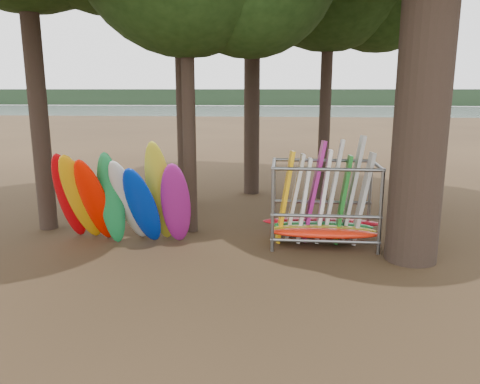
{
  "coord_description": "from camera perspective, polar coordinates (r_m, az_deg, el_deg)",
  "views": [
    {
      "loc": [
        0.92,
        -10.35,
        4.02
      ],
      "look_at": [
        -0.16,
        1.5,
        1.4
      ],
      "focal_mm": 35.0,
      "sensor_mm": 36.0,
      "label": 1
    }
  ],
  "objects": [
    {
      "name": "ground",
      "position": [
        11.14,
        0.12,
        -8.74
      ],
      "size": [
        120.0,
        120.0,
        0.0
      ],
      "primitive_type": "plane",
      "color": "#47331E",
      "rests_on": "ground"
    },
    {
      "name": "lake",
      "position": [
        70.47,
        4.51,
        9.13
      ],
      "size": [
        160.0,
        160.0,
        0.0
      ],
      "primitive_type": "plane",
      "color": "gray",
      "rests_on": "ground"
    },
    {
      "name": "far_shore",
      "position": [
        120.37,
        4.87,
        11.43
      ],
      "size": [
        160.0,
        4.0,
        4.0
      ],
      "primitive_type": "cube",
      "color": "black",
      "rests_on": "ground"
    },
    {
      "name": "kayak_row",
      "position": [
        12.37,
        -14.62,
        -1.01
      ],
      "size": [
        3.72,
        2.1,
        2.99
      ],
      "color": "#BE040A",
      "rests_on": "ground"
    },
    {
      "name": "storage_rack",
      "position": [
        12.49,
        10.15,
        -1.68
      ],
      "size": [
        3.23,
        1.56,
        2.88
      ],
      "color": "slate",
      "rests_on": "ground"
    }
  ]
}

